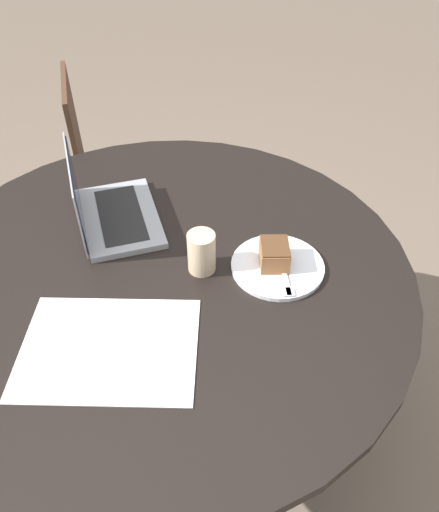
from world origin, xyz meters
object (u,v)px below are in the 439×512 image
chair (117,175)px  laptop (109,211)px  coffee_glass (202,252)px  plate (277,266)px

chair → laptop: size_ratio=2.38×
chair → coffee_glass: chair is taller
coffee_glass → plate: bearing=2.3°
chair → coffee_glass: size_ratio=8.06×
plate → laptop: 0.50m
laptop → chair: bearing=173.7°
chair → laptop: laptop is taller
chair → coffee_glass: bearing=10.3°
chair → plate: 1.09m
coffee_glass → laptop: size_ratio=0.30×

